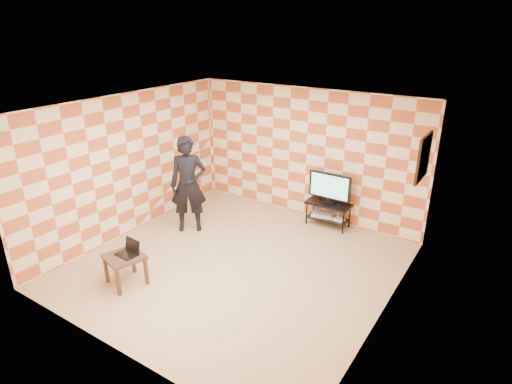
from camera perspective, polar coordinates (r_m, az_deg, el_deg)
floor at (r=7.48m, az=-2.55°, el=-9.66°), size 5.00×5.00×0.00m
wall_back at (r=8.89m, az=6.75°, el=5.05°), size 5.00×0.02×2.70m
wall_front at (r=5.26m, az=-19.04°, el=-8.63°), size 5.00×0.02×2.70m
wall_left at (r=8.49m, az=-16.59°, el=3.45°), size 0.02×5.00×2.70m
wall_right at (r=5.88m, az=17.51°, el=-5.05°), size 0.02×5.00×2.70m
ceiling at (r=6.48m, az=-2.96°, el=11.10°), size 5.00×5.00×0.02m
wall_art at (r=7.09m, az=21.46°, el=4.30°), size 0.04×0.72×0.72m
tv_stand at (r=8.76m, az=9.61°, el=-2.29°), size 0.91×0.41×0.50m
tv at (r=8.57m, az=9.81°, el=0.67°), size 0.87×0.17×0.63m
dvd_player at (r=8.90m, az=8.93°, el=-2.94°), size 0.49×0.40×0.07m
game_console at (r=8.75m, az=10.96°, el=-3.63°), size 0.23×0.19×0.05m
side_table at (r=7.10m, az=-17.09°, el=-8.75°), size 0.69×0.69×0.50m
laptop at (r=7.06m, az=-16.58°, el=-7.52°), size 0.36×0.30×0.23m
person at (r=8.37m, az=-9.01°, el=0.97°), size 0.83×0.79×1.91m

